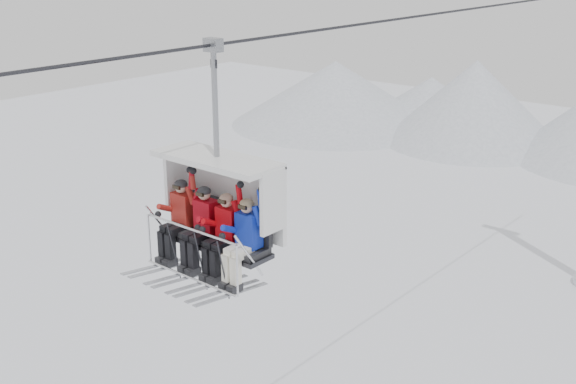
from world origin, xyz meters
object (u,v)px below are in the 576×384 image
Objects in this scene: chairlift_carrier at (223,198)px; skier_center_left at (202,224)px; skier_far_left at (179,217)px; skier_far_right at (244,239)px; skier_center_right at (224,232)px.

chairlift_carrier reaches higher than skier_center_left.
skier_far_right is (1.60, 0.00, 0.00)m from skier_far_left.
skier_far_left is 1.13m from skier_center_right.
skier_center_left is (-0.24, -0.30, -0.47)m from chairlift_carrier.
skier_far_right is (1.01, 0.00, 0.00)m from skier_center_left.
skier_center_right is 0.47m from skier_far_right.
chairlift_carrier is at bearing 51.61° from skier_center_left.
chairlift_carrier reaches higher than skier_far_left.
skier_far_left and skier_far_right have the same top height.
skier_far_left is at bearing 179.93° from skier_center_right.
skier_center_left is at bearing -128.39° from chairlift_carrier.
skier_center_left is at bearing 0.00° from skier_far_left.
chairlift_carrier reaches higher than skier_center_right.
skier_center_right is (0.54, -0.00, -0.01)m from skier_center_left.
chairlift_carrier is 2.36× the size of skier_center_left.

